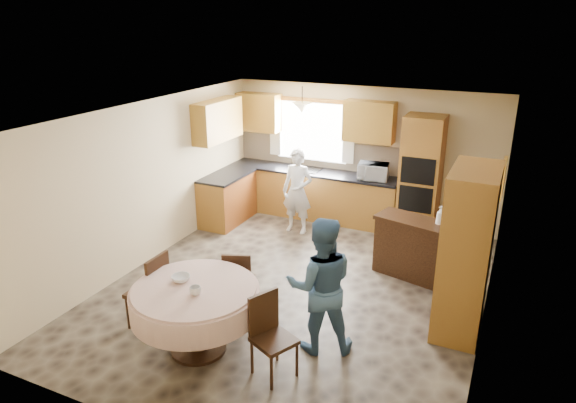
# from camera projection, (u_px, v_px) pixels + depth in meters

# --- Properties ---
(floor) EXTENTS (5.00, 6.00, 0.01)m
(floor) POSITION_uv_depth(u_px,v_px,m) (296.00, 289.00, 7.34)
(floor) COLOR brown
(floor) RESTS_ON ground
(ceiling) EXTENTS (5.00, 6.00, 0.01)m
(ceiling) POSITION_uv_depth(u_px,v_px,m) (297.00, 114.00, 6.48)
(ceiling) COLOR white
(ceiling) RESTS_ON wall_back
(wall_back) EXTENTS (5.00, 0.02, 2.50)m
(wall_back) POSITION_uv_depth(u_px,v_px,m) (362.00, 155.00, 9.46)
(wall_back) COLOR tan
(wall_back) RESTS_ON floor
(wall_front) EXTENTS (5.00, 0.02, 2.50)m
(wall_front) POSITION_uv_depth(u_px,v_px,m) (153.00, 321.00, 4.35)
(wall_front) COLOR tan
(wall_front) RESTS_ON floor
(wall_left) EXTENTS (0.02, 6.00, 2.50)m
(wall_left) POSITION_uv_depth(u_px,v_px,m) (148.00, 183.00, 7.89)
(wall_left) COLOR tan
(wall_left) RESTS_ON floor
(wall_right) EXTENTS (0.02, 6.00, 2.50)m
(wall_right) POSITION_uv_depth(u_px,v_px,m) (494.00, 239.00, 5.92)
(wall_right) COLOR tan
(wall_right) RESTS_ON floor
(window) EXTENTS (1.40, 0.03, 1.10)m
(window) POSITION_uv_depth(u_px,v_px,m) (312.00, 131.00, 9.72)
(window) COLOR white
(window) RESTS_ON wall_back
(curtain_left) EXTENTS (0.22, 0.02, 1.15)m
(curtain_left) POSITION_uv_depth(u_px,v_px,m) (275.00, 126.00, 9.95)
(curtain_left) COLOR white
(curtain_left) RESTS_ON wall_back
(curtain_right) EXTENTS (0.22, 0.02, 1.15)m
(curtain_right) POSITION_uv_depth(u_px,v_px,m) (349.00, 133.00, 9.36)
(curtain_right) COLOR white
(curtain_right) RESTS_ON wall_back
(base_cab_back) EXTENTS (3.30, 0.60, 0.88)m
(base_cab_back) POSITION_uv_depth(u_px,v_px,m) (313.00, 195.00, 9.82)
(base_cab_back) COLOR #AA7F2D
(base_cab_back) RESTS_ON floor
(counter_back) EXTENTS (3.30, 0.64, 0.04)m
(counter_back) POSITION_uv_depth(u_px,v_px,m) (313.00, 172.00, 9.66)
(counter_back) COLOR black
(counter_back) RESTS_ON base_cab_back
(base_cab_left) EXTENTS (0.60, 1.20, 0.88)m
(base_cab_left) POSITION_uv_depth(u_px,v_px,m) (228.00, 199.00, 9.58)
(base_cab_left) COLOR #AA7F2D
(base_cab_left) RESTS_ON floor
(counter_left) EXTENTS (0.64, 1.20, 0.04)m
(counter_left) POSITION_uv_depth(u_px,v_px,m) (226.00, 176.00, 9.43)
(counter_left) COLOR black
(counter_left) RESTS_ON base_cab_left
(backsplash) EXTENTS (3.30, 0.02, 0.55)m
(backsplash) POSITION_uv_depth(u_px,v_px,m) (319.00, 154.00, 9.81)
(backsplash) COLOR #CBB08F
(backsplash) RESTS_ON wall_back
(wall_cab_left) EXTENTS (0.85, 0.33, 0.72)m
(wall_cab_left) POSITION_uv_depth(u_px,v_px,m) (259.00, 112.00, 9.90)
(wall_cab_left) COLOR #BB862E
(wall_cab_left) RESTS_ON wall_back
(wall_cab_right) EXTENTS (0.90, 0.33, 0.72)m
(wall_cab_right) POSITION_uv_depth(u_px,v_px,m) (369.00, 122.00, 9.04)
(wall_cab_right) COLOR #BB862E
(wall_cab_right) RESTS_ON wall_back
(wall_cab_side) EXTENTS (0.33, 1.20, 0.72)m
(wall_cab_side) POSITION_uv_depth(u_px,v_px,m) (218.00, 120.00, 9.13)
(wall_cab_side) COLOR #BB862E
(wall_cab_side) RESTS_ON wall_left
(oven_tower) EXTENTS (0.66, 0.62, 2.12)m
(oven_tower) POSITION_uv_depth(u_px,v_px,m) (421.00, 177.00, 8.81)
(oven_tower) COLOR #AA7F2D
(oven_tower) RESTS_ON floor
(oven_upper) EXTENTS (0.56, 0.01, 0.45)m
(oven_upper) POSITION_uv_depth(u_px,v_px,m) (418.00, 171.00, 8.48)
(oven_upper) COLOR black
(oven_upper) RESTS_ON oven_tower
(oven_lower) EXTENTS (0.56, 0.01, 0.45)m
(oven_lower) POSITION_uv_depth(u_px,v_px,m) (415.00, 199.00, 8.65)
(oven_lower) COLOR black
(oven_lower) RESTS_ON oven_tower
(pendant) EXTENTS (0.36, 0.36, 0.18)m
(pendant) POSITION_uv_depth(u_px,v_px,m) (302.00, 108.00, 9.13)
(pendant) COLOR beige
(pendant) RESTS_ON ceiling
(sideboard) EXTENTS (1.27, 0.77, 0.85)m
(sideboard) POSITION_uv_depth(u_px,v_px,m) (415.00, 250.00, 7.55)
(sideboard) COLOR #361F0E
(sideboard) RESTS_ON floor
(space_heater) EXTENTS (0.43, 0.37, 0.50)m
(space_heater) POSITION_uv_depth(u_px,v_px,m) (457.00, 272.00, 7.26)
(space_heater) COLOR black
(space_heater) RESTS_ON floor
(cupboard) EXTENTS (0.54, 1.08, 2.05)m
(cupboard) POSITION_uv_depth(u_px,v_px,m) (467.00, 252.00, 6.12)
(cupboard) COLOR #AA7F2D
(cupboard) RESTS_ON floor
(dining_table) EXTENTS (1.45, 1.45, 0.83)m
(dining_table) POSITION_uv_depth(u_px,v_px,m) (195.00, 301.00, 5.78)
(dining_table) COLOR #361F0E
(dining_table) RESTS_ON floor
(chair_left) EXTENTS (0.43, 0.43, 0.99)m
(chair_left) POSITION_uv_depth(u_px,v_px,m) (152.00, 287.00, 6.28)
(chair_left) COLOR #361F0E
(chair_left) RESTS_ON floor
(chair_back) EXTENTS (0.50, 0.50, 0.89)m
(chair_back) POSITION_uv_depth(u_px,v_px,m) (238.00, 280.00, 6.58)
(chair_back) COLOR #361F0E
(chair_back) RESTS_ON floor
(chair_right) EXTENTS (0.54, 0.54, 0.93)m
(chair_right) POSITION_uv_depth(u_px,v_px,m) (270.00, 331.00, 5.47)
(chair_right) COLOR #361F0E
(chair_right) RESTS_ON floor
(framed_picture) EXTENTS (0.06, 0.60, 0.49)m
(framed_picture) POSITION_uv_depth(u_px,v_px,m) (503.00, 178.00, 7.12)
(framed_picture) COLOR gold
(framed_picture) RESTS_ON wall_right
(microwave) EXTENTS (0.57, 0.43, 0.29)m
(microwave) POSITION_uv_depth(u_px,v_px,m) (373.00, 171.00, 9.10)
(microwave) COLOR silver
(microwave) RESTS_ON counter_back
(person_sink) EXTENTS (0.56, 0.37, 1.52)m
(person_sink) POSITION_uv_depth(u_px,v_px,m) (297.00, 191.00, 9.02)
(person_sink) COLOR silver
(person_sink) RESTS_ON floor
(person_dining) EXTENTS (0.99, 0.90, 1.63)m
(person_dining) POSITION_uv_depth(u_px,v_px,m) (320.00, 285.00, 5.78)
(person_dining) COLOR #38597B
(person_dining) RESTS_ON floor
(bowl_sideboard) EXTENTS (0.30, 0.30, 0.06)m
(bowl_sideboard) POSITION_uv_depth(u_px,v_px,m) (395.00, 218.00, 7.52)
(bowl_sideboard) COLOR #B2B2B2
(bowl_sideboard) RESTS_ON sideboard
(bottle_sideboard) EXTENTS (0.16, 0.16, 0.32)m
(bottle_sideboard) POSITION_uv_depth(u_px,v_px,m) (440.00, 217.00, 7.22)
(bottle_sideboard) COLOR silver
(bottle_sideboard) RESTS_ON sideboard
(cup_table) EXTENTS (0.14, 0.14, 0.10)m
(cup_table) POSITION_uv_depth(u_px,v_px,m) (195.00, 291.00, 5.55)
(cup_table) COLOR #B2B2B2
(cup_table) RESTS_ON dining_table
(bowl_table) EXTENTS (0.25, 0.25, 0.07)m
(bowl_table) POSITION_uv_depth(u_px,v_px,m) (181.00, 278.00, 5.84)
(bowl_table) COLOR #B2B2B2
(bowl_table) RESTS_ON dining_table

